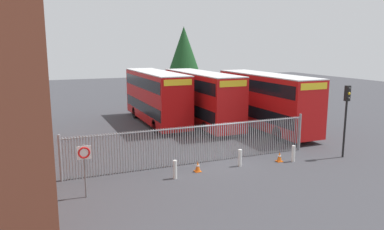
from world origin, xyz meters
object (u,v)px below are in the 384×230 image
object	(u,v)px
double_decker_bus_behind_fence_left	(156,95)
traffic_light_kerbside	(346,108)
bollard_near_right	(293,154)
bollard_center_front	(240,158)
double_decker_bus_near_gate	(266,100)
traffic_cone_mid_forecourt	(198,166)
bollard_near_left	(175,169)
traffic_cone_by_gate	(279,157)
speed_limit_sign_post	(84,159)
double_decker_bus_behind_fence_right	(201,97)

from	to	relation	value
double_decker_bus_behind_fence_left	traffic_light_kerbside	bearing A→B (deg)	-61.90
double_decker_bus_behind_fence_left	bollard_near_right	distance (m)	14.08
bollard_center_front	traffic_light_kerbside	world-z (taller)	traffic_light_kerbside
double_decker_bus_near_gate	bollard_center_front	bearing A→B (deg)	-131.76
double_decker_bus_near_gate	double_decker_bus_behind_fence_left	world-z (taller)	same
traffic_light_kerbside	traffic_cone_mid_forecourt	bearing A→B (deg)	173.89
bollard_near_left	traffic_cone_by_gate	bearing A→B (deg)	2.47
bollard_near_left	speed_limit_sign_post	world-z (taller)	speed_limit_sign_post
double_decker_bus_behind_fence_left	traffic_light_kerbside	distance (m)	15.64
traffic_cone_by_gate	bollard_near_left	bearing A→B (deg)	-177.53
double_decker_bus_behind_fence_left	bollard_near_right	world-z (taller)	double_decker_bus_behind_fence_left
double_decker_bus_behind_fence_left	traffic_cone_mid_forecourt	bearing A→B (deg)	-97.58
double_decker_bus_behind_fence_right	traffic_cone_mid_forecourt	world-z (taller)	double_decker_bus_behind_fence_right
bollard_center_front	traffic_cone_by_gate	size ratio (longest dim) A/B	1.61
traffic_cone_by_gate	speed_limit_sign_post	world-z (taller)	speed_limit_sign_post
double_decker_bus_behind_fence_left	double_decker_bus_behind_fence_right	xyz separation A→B (m)	(3.24, -2.21, 0.00)
double_decker_bus_behind_fence_right	bollard_center_front	world-z (taller)	double_decker_bus_behind_fence_right
bollard_near_left	speed_limit_sign_post	size ratio (longest dim) A/B	0.40
bollard_center_front	bollard_near_left	bearing A→B (deg)	-173.60
double_decker_bus_near_gate	speed_limit_sign_post	xyz separation A→B (m)	(-14.77, -8.29, -0.65)
traffic_cone_mid_forecourt	traffic_light_kerbside	world-z (taller)	traffic_light_kerbside
traffic_light_kerbside	bollard_center_front	bearing A→B (deg)	172.08
traffic_cone_by_gate	speed_limit_sign_post	size ratio (longest dim) A/B	0.25
traffic_cone_by_gate	speed_limit_sign_post	distance (m)	11.05
bollard_center_front	traffic_cone_mid_forecourt	bearing A→B (deg)	178.65
double_decker_bus_behind_fence_left	bollard_near_left	world-z (taller)	double_decker_bus_behind_fence_left
double_decker_bus_behind_fence_left	speed_limit_sign_post	xyz separation A→B (m)	(-7.58, -14.03, -0.65)
traffic_cone_mid_forecourt	speed_limit_sign_post	bearing A→B (deg)	-168.30
traffic_light_kerbside	double_decker_bus_behind_fence_left	bearing A→B (deg)	118.10
double_decker_bus_behind_fence_left	traffic_cone_mid_forecourt	distance (m)	13.10
traffic_cone_mid_forecourt	traffic_cone_by_gate	bearing A→B (deg)	-2.57
double_decker_bus_behind_fence_left	bollard_center_front	bearing A→B (deg)	-86.38
speed_limit_sign_post	traffic_cone_by_gate	bearing A→B (deg)	5.20
bollard_near_left	traffic_cone_mid_forecourt	distance (m)	1.56
bollard_near_right	traffic_cone_by_gate	xyz separation A→B (m)	(-0.74, 0.30, -0.19)
bollard_center_front	traffic_light_kerbside	xyz separation A→B (m)	(6.54, -0.91, 2.51)
double_decker_bus_behind_fence_right	speed_limit_sign_post	world-z (taller)	double_decker_bus_behind_fence_right
bollard_near_right	traffic_cone_mid_forecourt	distance (m)	5.79
double_decker_bus_behind_fence_left	bollard_near_right	size ratio (longest dim) A/B	11.38
bollard_near_left	traffic_cone_mid_forecourt	size ratio (longest dim) A/B	1.61
traffic_cone_mid_forecourt	double_decker_bus_behind_fence_right	bearing A→B (deg)	65.00
double_decker_bus_near_gate	double_decker_bus_behind_fence_left	size ratio (longest dim) A/B	1.00
bollard_center_front	traffic_cone_by_gate	world-z (taller)	bollard_center_front
bollard_near_right	double_decker_bus_behind_fence_left	bearing A→B (deg)	106.94
speed_limit_sign_post	bollard_center_front	bearing A→B (deg)	7.86
double_decker_bus_behind_fence_right	traffic_cone_mid_forecourt	size ratio (longest dim) A/B	18.32
double_decker_bus_behind_fence_left	traffic_cone_by_gate	distance (m)	13.63
bollard_near_left	traffic_cone_mid_forecourt	world-z (taller)	bollard_near_left
double_decker_bus_behind_fence_right	bollard_near_left	xyz separation A→B (m)	(-6.41, -11.11, -1.95)
bollard_center_front	traffic_cone_mid_forecourt	distance (m)	2.53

